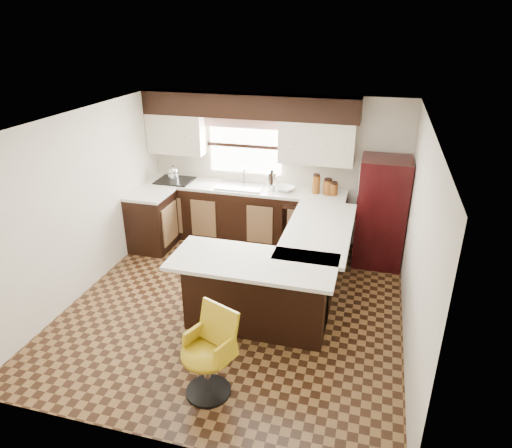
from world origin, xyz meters
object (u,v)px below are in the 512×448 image
(refrigerator, at_px, (381,212))
(bar_chair, at_px, (206,356))
(peninsula_return, at_px, (257,294))
(peninsula_long, at_px, (313,261))

(refrigerator, distance_m, bar_chair, 3.61)
(peninsula_return, bearing_deg, bar_chair, -98.61)
(peninsula_long, xyz_separation_m, bar_chair, (-0.71, -2.17, 0.01))
(peninsula_long, distance_m, peninsula_return, 1.11)
(peninsula_return, xyz_separation_m, bar_chair, (-0.18, -1.19, 0.01))
(peninsula_long, relative_size, peninsula_return, 1.18)
(peninsula_return, xyz_separation_m, refrigerator, (1.35, 2.06, 0.37))
(peninsula_long, height_order, peninsula_return, same)
(peninsula_return, bearing_deg, peninsula_long, 61.70)
(refrigerator, bearing_deg, peninsula_long, -127.50)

